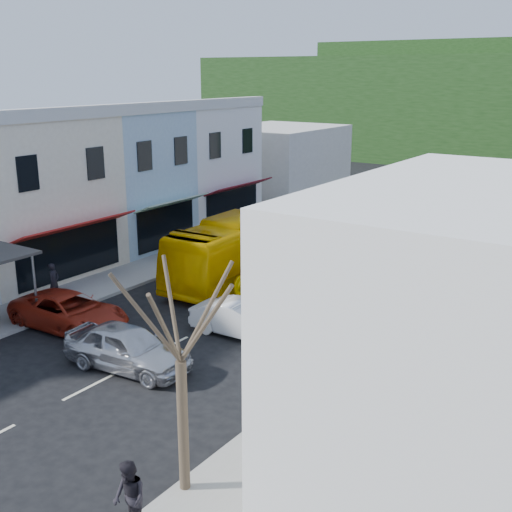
{
  "coord_description": "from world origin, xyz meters",
  "views": [
    {
      "loc": [
        15.53,
        -16.95,
        10.16
      ],
      "look_at": [
        0.0,
        6.0,
        2.2
      ],
      "focal_mm": 45.0,
      "sensor_mm": 36.0,
      "label": 1
    }
  ],
  "objects_px": {
    "car_red": "(69,312)",
    "pedestrian_right": "(129,500)",
    "pedestrian_left": "(54,280)",
    "bus": "(252,246)",
    "car_silver": "(127,351)",
    "direction_sign": "(297,353)",
    "car_white": "(241,319)",
    "street_tree": "(181,361)"
  },
  "relations": [
    {
      "from": "street_tree",
      "to": "bus",
      "type": "bearing_deg",
      "value": 119.14
    },
    {
      "from": "direction_sign",
      "to": "street_tree",
      "type": "relative_size",
      "value": 0.51
    },
    {
      "from": "pedestrian_right",
      "to": "street_tree",
      "type": "distance_m",
      "value": 3.23
    },
    {
      "from": "car_silver",
      "to": "car_white",
      "type": "xyz_separation_m",
      "value": [
        1.6,
        4.7,
        0.0
      ]
    },
    {
      "from": "car_white",
      "to": "direction_sign",
      "type": "xyz_separation_m",
      "value": [
        4.71,
        -3.65,
        1.14
      ]
    },
    {
      "from": "car_red",
      "to": "car_silver",
      "type": "bearing_deg",
      "value": -108.96
    },
    {
      "from": "bus",
      "to": "car_red",
      "type": "bearing_deg",
      "value": -103.45
    },
    {
      "from": "car_red",
      "to": "bus",
      "type": "bearing_deg",
      "value": -14.02
    },
    {
      "from": "direction_sign",
      "to": "pedestrian_right",
      "type": "bearing_deg",
      "value": -106.62
    },
    {
      "from": "bus",
      "to": "street_tree",
      "type": "height_order",
      "value": "street_tree"
    },
    {
      "from": "car_white",
      "to": "car_red",
      "type": "xyz_separation_m",
      "value": [
        -6.28,
        -3.33,
        0.0
      ]
    },
    {
      "from": "car_silver",
      "to": "direction_sign",
      "type": "height_order",
      "value": "direction_sign"
    },
    {
      "from": "car_red",
      "to": "direction_sign",
      "type": "bearing_deg",
      "value": -94.33
    },
    {
      "from": "pedestrian_right",
      "to": "car_white",
      "type": "bearing_deg",
      "value": 136.63
    },
    {
      "from": "car_red",
      "to": "pedestrian_left",
      "type": "relative_size",
      "value": 2.71
    },
    {
      "from": "bus",
      "to": "direction_sign",
      "type": "height_order",
      "value": "direction_sign"
    },
    {
      "from": "bus",
      "to": "car_red",
      "type": "relative_size",
      "value": 2.52
    },
    {
      "from": "car_silver",
      "to": "pedestrian_right",
      "type": "relative_size",
      "value": 2.59
    },
    {
      "from": "street_tree",
      "to": "car_red",
      "type": "bearing_deg",
      "value": 152.75
    },
    {
      "from": "pedestrian_left",
      "to": "direction_sign",
      "type": "height_order",
      "value": "direction_sign"
    },
    {
      "from": "pedestrian_right",
      "to": "car_red",
      "type": "bearing_deg",
      "value": 168.87
    },
    {
      "from": "pedestrian_right",
      "to": "street_tree",
      "type": "relative_size",
      "value": 0.24
    },
    {
      "from": "car_silver",
      "to": "bus",
      "type": "bearing_deg",
      "value": 7.08
    },
    {
      "from": "car_silver",
      "to": "pedestrian_left",
      "type": "xyz_separation_m",
      "value": [
        -7.82,
        3.17,
        0.3
      ]
    },
    {
      "from": "car_red",
      "to": "pedestrian_right",
      "type": "height_order",
      "value": "pedestrian_right"
    },
    {
      "from": "car_red",
      "to": "street_tree",
      "type": "relative_size",
      "value": 0.64
    },
    {
      "from": "car_silver",
      "to": "car_red",
      "type": "relative_size",
      "value": 0.96
    },
    {
      "from": "car_silver",
      "to": "pedestrian_right",
      "type": "distance_m",
      "value": 8.78
    },
    {
      "from": "bus",
      "to": "car_silver",
      "type": "bearing_deg",
      "value": -79.32
    },
    {
      "from": "direction_sign",
      "to": "pedestrian_left",
      "type": "bearing_deg",
      "value": 155.25
    },
    {
      "from": "car_silver",
      "to": "direction_sign",
      "type": "xyz_separation_m",
      "value": [
        6.3,
        1.05,
        1.14
      ]
    },
    {
      "from": "car_white",
      "to": "pedestrian_left",
      "type": "height_order",
      "value": "pedestrian_left"
    },
    {
      "from": "pedestrian_left",
      "to": "pedestrian_right",
      "type": "distance_m",
      "value": 16.89
    },
    {
      "from": "car_white",
      "to": "pedestrian_right",
      "type": "height_order",
      "value": "pedestrian_right"
    },
    {
      "from": "car_red",
      "to": "direction_sign",
      "type": "distance_m",
      "value": 11.05
    },
    {
      "from": "car_white",
      "to": "direction_sign",
      "type": "bearing_deg",
      "value": -130.73
    },
    {
      "from": "bus",
      "to": "street_tree",
      "type": "xyz_separation_m",
      "value": [
        8.83,
        -15.84,
        2.05
      ]
    },
    {
      "from": "car_white",
      "to": "pedestrian_left",
      "type": "xyz_separation_m",
      "value": [
        -9.42,
        -1.53,
        0.3
      ]
    },
    {
      "from": "car_white",
      "to": "pedestrian_right",
      "type": "relative_size",
      "value": 2.59
    },
    {
      "from": "car_red",
      "to": "pedestrian_right",
      "type": "bearing_deg",
      "value": -127.22
    },
    {
      "from": "car_white",
      "to": "car_red",
      "type": "relative_size",
      "value": 0.96
    },
    {
      "from": "car_silver",
      "to": "street_tree",
      "type": "relative_size",
      "value": 0.61
    }
  ]
}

